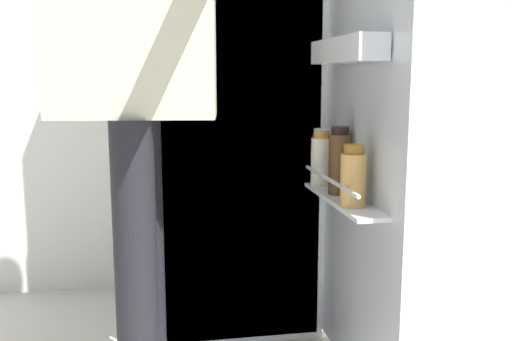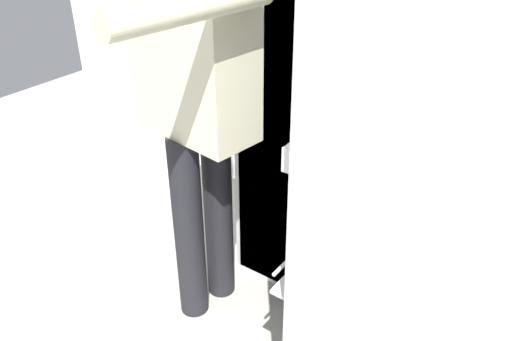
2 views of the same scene
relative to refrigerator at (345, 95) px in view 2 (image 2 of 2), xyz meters
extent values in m
plane|color=#B7B2A8|center=(-0.03, -0.53, -0.88)|extent=(6.49, 6.49, 0.00)
cube|color=silver|center=(-0.03, 0.05, 0.00)|extent=(0.66, 0.65, 1.77)
cube|color=white|center=(-0.03, -0.27, 0.00)|extent=(0.62, 0.01, 1.73)
cube|color=white|center=(-0.03, -0.23, 0.09)|extent=(0.58, 0.09, 0.01)
cube|color=silver|center=(0.33, -0.60, -0.01)|extent=(0.05, 0.65, 1.69)
cube|color=white|center=(0.26, -0.60, -0.29)|extent=(0.09, 0.51, 0.01)
cylinder|color=silver|center=(0.22, -0.60, -0.23)|extent=(0.01, 0.49, 0.01)
cube|color=white|center=(0.26, -0.60, 0.14)|extent=(0.08, 0.43, 0.07)
cylinder|color=tan|center=(0.25, -0.71, -0.21)|extent=(0.07, 0.07, 0.15)
cylinder|color=#996623|center=(0.25, -0.71, -0.13)|extent=(0.06, 0.06, 0.03)
cylinder|color=brown|center=(0.27, -0.54, -0.20)|extent=(0.07, 0.07, 0.18)
cylinder|color=black|center=(0.27, -0.54, -0.09)|extent=(0.05, 0.05, 0.02)
cylinder|color=#EDE5CC|center=(0.25, -0.39, -0.21)|extent=(0.06, 0.06, 0.16)
cylinder|color=#B78933|center=(0.25, -0.39, -0.12)|extent=(0.05, 0.05, 0.02)
cylinder|color=#333842|center=(0.26, -0.38, -0.21)|extent=(0.06, 0.06, 0.16)
cylinder|color=silver|center=(0.26, -0.38, -0.11)|extent=(0.05, 0.05, 0.02)
cylinder|color=black|center=(-0.32, -0.44, -0.47)|extent=(0.12, 0.12, 0.83)
cylinder|color=black|center=(-0.34, -0.60, -0.47)|extent=(0.12, 0.12, 0.83)
cube|color=beige|center=(-0.33, -0.52, 0.25)|extent=(0.48, 0.28, 0.59)
cylinder|color=beige|center=(-0.30, -0.30, 0.22)|extent=(0.08, 0.08, 0.56)
cylinder|color=beige|center=(-0.09, -0.78, 0.48)|extent=(0.15, 0.56, 0.08)
camera|label=1|loc=(-0.28, -2.15, 0.06)|focal=39.47mm
camera|label=2|loc=(0.85, -1.82, 0.80)|focal=36.60mm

